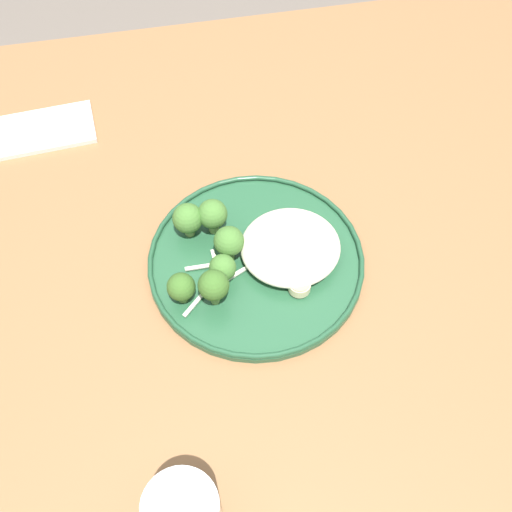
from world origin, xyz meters
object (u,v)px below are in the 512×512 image
broccoli_floret_beside_noodles (213,215)px  seared_scallop_on_noodles (289,275)px  broccoli_floret_center_pile (181,287)px  seared_scallop_right_edge (284,236)px  broccoli_floret_small_sprig (188,219)px  seared_scallop_half_hidden (268,249)px  broccoli_floret_left_leaning (214,286)px  broccoli_floret_front_edge (223,268)px  dinner_plate (256,261)px  seared_scallop_large_seared (285,250)px  broccoli_floret_right_tilted (229,242)px  seared_scallop_left_edge (300,286)px  seared_scallop_center_golden (310,261)px  folded_napkin (46,130)px  seared_scallop_tilted_round (304,224)px

broccoli_floret_beside_noodles → seared_scallop_on_noodles: bearing=130.3°
broccoli_floret_beside_noodles → broccoli_floret_center_pile: size_ratio=1.18×
seared_scallop_right_edge → broccoli_floret_small_sprig: bearing=-16.4°
seared_scallop_half_hidden → broccoli_floret_left_leaning: broccoli_floret_left_leaning is taller
broccoli_floret_small_sprig → broccoli_floret_center_pile: bearing=77.7°
broccoli_floret_center_pile → broccoli_floret_front_edge: bearing=-160.8°
dinner_plate → broccoli_floret_left_leaning: size_ratio=4.81×
seared_scallop_right_edge → seared_scallop_half_hidden: 0.03m
seared_scallop_right_edge → seared_scallop_large_seared: size_ratio=1.01×
broccoli_floret_right_tilted → seared_scallop_left_edge: bearing=139.6°
seared_scallop_large_seared → broccoli_floret_right_tilted: (0.07, -0.01, 0.03)m
seared_scallop_center_golden → seared_scallop_right_edge: bearing=-61.5°
seared_scallop_large_seared → seared_scallop_left_edge: bearing=96.1°
broccoli_floret_right_tilted → folded_napkin: 0.38m
broccoli_floret_center_pile → seared_scallop_tilted_round: bearing=-156.1°
dinner_plate → seared_scallop_on_noodles: bearing=133.3°
seared_scallop_on_noodles → broccoli_floret_front_edge: 0.09m
seared_scallop_right_edge → seared_scallop_half_hidden: (0.03, 0.02, 0.00)m
seared_scallop_on_noodles → folded_napkin: size_ratio=0.21×
broccoli_floret_center_pile → folded_napkin: size_ratio=0.32×
broccoli_floret_center_pile → folded_napkin: (0.17, -0.35, -0.04)m
dinner_plate → folded_napkin: size_ratio=1.93×
broccoli_floret_right_tilted → broccoli_floret_small_sprig: (0.05, -0.05, -0.00)m
seared_scallop_left_edge → broccoli_floret_left_leaning: 0.11m
seared_scallop_large_seared → seared_scallop_on_noodles: seared_scallop_on_noodles is taller
seared_scallop_right_edge → seared_scallop_large_seared: (0.00, 0.02, 0.00)m
seared_scallop_center_golden → broccoli_floret_left_leaning: (0.13, 0.03, 0.03)m
broccoli_floret_small_sprig → folded_napkin: 0.32m
seared_scallop_left_edge → broccoli_floret_front_edge: size_ratio=0.63×
seared_scallop_on_noodles → folded_napkin: seared_scallop_on_noodles is taller
seared_scallop_tilted_round → seared_scallop_center_golden: bearing=84.0°
broccoli_floret_beside_noodles → broccoli_floret_small_sprig: 0.03m
broccoli_floret_small_sprig → folded_napkin: bearing=-51.4°
seared_scallop_large_seared → folded_napkin: bearing=-43.9°
broccoli_floret_beside_noodles → broccoli_floret_center_pile: (0.06, 0.10, -0.01)m
seared_scallop_on_noodles → broccoli_floret_left_leaning: bearing=8.1°
broccoli_floret_center_pile → seared_scallop_right_edge: bearing=-156.0°
seared_scallop_left_edge → seared_scallop_center_golden: size_ratio=0.92×
seared_scallop_right_edge → broccoli_floret_left_leaning: bearing=35.8°
seared_scallop_left_edge → broccoli_floret_right_tilted: 0.11m
seared_scallop_large_seared → broccoli_floret_left_leaning: 0.12m
seared_scallop_center_golden → broccoli_floret_front_edge: broccoli_floret_front_edge is taller
broccoli_floret_left_leaning → seared_scallop_tilted_round: bearing=-146.8°
seared_scallop_center_golden → seared_scallop_large_seared: bearing=-39.8°
broccoli_floret_right_tilted → broccoli_floret_front_edge: bearing=67.4°
folded_napkin → dinner_plate: bearing=132.1°
seared_scallop_on_noodles → broccoli_floret_beside_noodles: 0.13m
broccoli_floret_small_sprig → broccoli_floret_left_leaning: broccoli_floret_left_leaning is taller
seared_scallop_large_seared → broccoli_floret_small_sprig: broccoli_floret_small_sprig is taller
dinner_plate → seared_scallop_tilted_round: seared_scallop_tilted_round is taller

